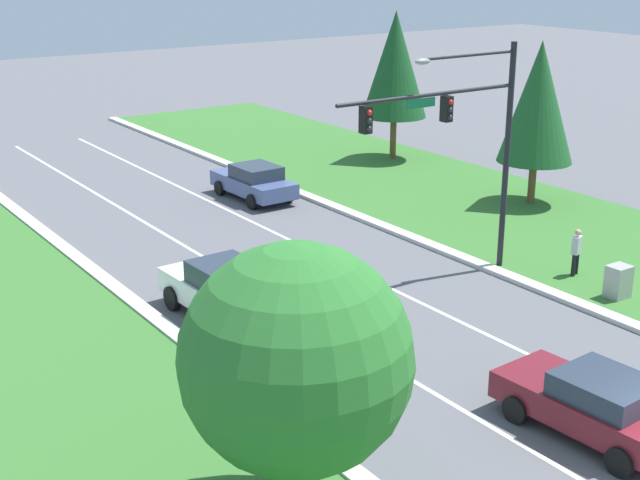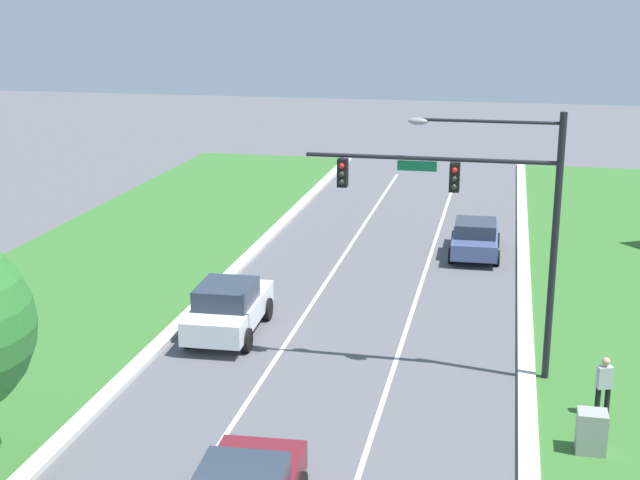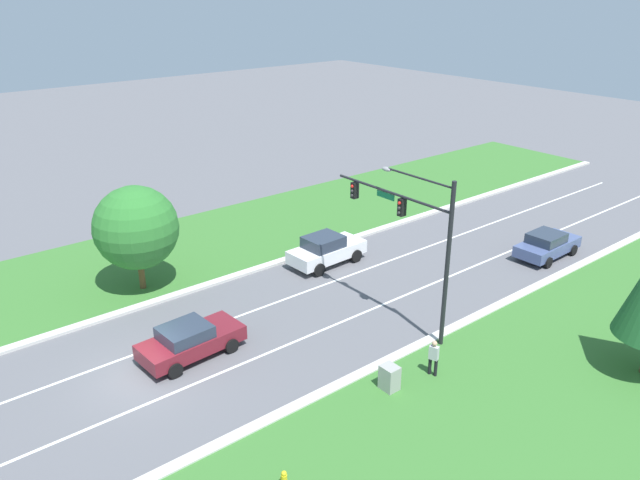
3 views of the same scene
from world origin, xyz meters
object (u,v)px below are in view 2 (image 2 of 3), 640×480
at_px(white_sedan, 228,308).
at_px(utility_cabinet, 591,433).
at_px(traffic_signal_mast, 482,203).
at_px(slate_blue_sedan, 475,238).
at_px(pedestrian, 604,384).

bearing_deg(white_sedan, utility_cabinet, -30.02).
bearing_deg(traffic_signal_mast, slate_blue_sedan, 92.39).
xyz_separation_m(traffic_signal_mast, pedestrian, (3.40, -2.11, -4.18)).
bearing_deg(utility_cabinet, traffic_signal_mast, 125.19).
distance_m(slate_blue_sedan, white_sedan, 13.11).
height_order(white_sedan, pedestrian, white_sedan).
relative_size(white_sedan, utility_cabinet, 4.20).
bearing_deg(white_sedan, traffic_signal_mast, -13.34).
height_order(utility_cabinet, pedestrian, pedestrian).
relative_size(traffic_signal_mast, utility_cabinet, 6.88).
distance_m(traffic_signal_mast, pedestrian, 5.78).
xyz_separation_m(slate_blue_sedan, utility_cabinet, (3.47, -16.54, -0.23)).
distance_m(slate_blue_sedan, utility_cabinet, 16.90).
distance_m(traffic_signal_mast, white_sedan, 9.14).
bearing_deg(white_sedan, pedestrian, -20.17).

